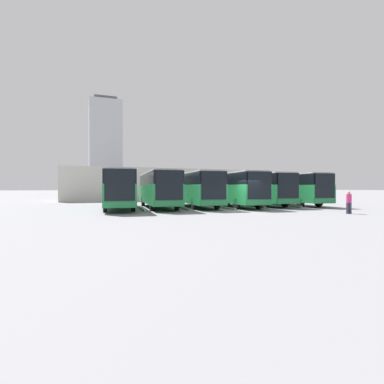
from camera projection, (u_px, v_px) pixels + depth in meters
The scene contains 15 objects.
ground_plane at pixel (243, 211), 24.46m from camera, with size 600.00×600.00×0.00m, color gray.
bus_0 at pixel (289, 188), 33.14m from camera, with size 3.62×11.93×3.35m.
curb_divider_0 at pixel (285, 205), 30.88m from camera, with size 0.24×5.63×0.15m, color #9E9E99.
bus_1 at pixel (258, 188), 32.31m from camera, with size 3.62×11.93×3.35m.
curb_divider_1 at pixel (252, 206), 30.05m from camera, with size 0.24×5.63×0.15m, color #9E9E99.
bus_2 at pixel (232, 188), 30.03m from camera, with size 3.62×11.93×3.35m.
curb_divider_2 at pixel (223, 207), 27.77m from camera, with size 0.24×5.63×0.15m, color #9E9E99.
bus_3 at pixel (195, 188), 29.52m from camera, with size 3.62×11.93×3.35m.
curb_divider_3 at pixel (183, 208), 27.26m from camera, with size 0.24×5.63×0.15m, color #9E9E99.
bus_4 at pixel (158, 188), 28.22m from camera, with size 3.62×11.93×3.35m.
curb_divider_4 at pixel (142, 209), 25.96m from camera, with size 0.24×5.63×0.15m, color #9E9E99.
bus_5 at pixel (118, 188), 26.66m from camera, with size 3.62×11.93×3.35m.
pedestrian at pixel (349, 202), 21.64m from camera, with size 0.48×0.48×1.64m.
station_building at pixel (158, 185), 50.53m from camera, with size 30.15×15.88×4.88m.
office_tower at pixel (105, 146), 197.53m from camera, with size 20.25×20.25×61.25m.
Camera 1 is at (12.61, 21.34, 1.84)m, focal length 28.00 mm.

